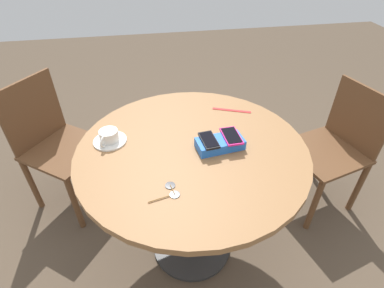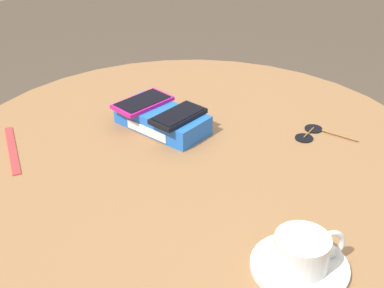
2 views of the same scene
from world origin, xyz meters
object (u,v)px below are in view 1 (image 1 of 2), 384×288
coffee_cup (109,136)px  lanyard_strap (232,110)px  phone_magenta (231,136)px  chair_near_window (333,148)px  saucer (110,141)px  phone_black (209,140)px  round_table (192,168)px  phone_box (220,144)px  sunglasses (171,191)px  chair_far_side (57,144)px

coffee_cup → lanyard_strap: bearing=-165.0°
phone_magenta → chair_near_window: bearing=-161.3°
chair_near_window → saucer: bearing=6.1°
phone_black → coffee_cup: size_ratio=1.16×
coffee_cup → chair_near_window: 1.35m
round_table → phone_box: size_ratio=4.73×
coffee_cup → round_table: bearing=163.8°
lanyard_strap → phone_black: bearing=57.3°
saucer → lanyard_strap: size_ratio=0.75×
round_table → lanyard_strap: (-0.26, -0.27, 0.12)m
lanyard_strap → phone_magenta: bearing=73.2°
saucer → coffee_cup: coffee_cup is taller
saucer → lanyard_strap: 0.64m
phone_magenta → coffee_cup: size_ratio=1.21×
phone_black → saucer: phone_black is taller
chair_near_window → phone_magenta: bearing=18.7°
phone_magenta → sunglasses: phone_magenta is taller
saucer → coffee_cup: 0.03m
round_table → coffee_cup: 0.41m
phone_magenta → sunglasses: (0.30, 0.24, -0.05)m
round_table → lanyard_strap: lanyard_strap is taller
sunglasses → chair_near_window: chair_near_window is taller
round_table → sunglasses: size_ratio=8.63×
phone_magenta → coffee_cup: bearing=-12.0°
phone_box → saucer: (0.48, -0.13, -0.02)m
chair_near_window → sunglasses: bearing=25.1°
saucer → chair_far_side: (0.39, -0.45, -0.32)m
coffee_cup → chair_far_side: chair_far_side is taller
chair_near_window → chair_far_side: chair_far_side is taller
coffee_cup → lanyard_strap: (-0.62, -0.17, -0.03)m
chair_near_window → lanyard_strap: bearing=-2.2°
phone_magenta → saucer: size_ratio=0.89×
lanyard_strap → saucer: bearing=14.8°
saucer → phone_black: bearing=163.0°
phone_box → lanyard_strap: size_ratio=1.09×
sunglasses → chair_near_window: (-1.06, -0.49, -0.33)m
phone_magenta → chair_far_side: size_ratio=0.16×
round_table → phone_black: (-0.07, 0.02, 0.17)m
phone_box → sunglasses: (0.25, 0.23, -0.02)m
phone_black → saucer: bearing=-17.0°
sunglasses → phone_black: bearing=-130.9°
phone_box → saucer: 0.50m
chair_far_side → chair_near_window: bearing=169.6°
coffee_cup → phone_black: bearing=163.4°
phone_box → lanyard_strap: bearing=-115.3°
chair_far_side → phone_black: bearing=145.0°
coffee_cup → lanyard_strap: size_ratio=0.55×
saucer → sunglasses: saucer is taller
round_table → saucer: (0.36, -0.11, 0.13)m
phone_magenta → coffee_cup: coffee_cup is taller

